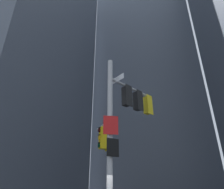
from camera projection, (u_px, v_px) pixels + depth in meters
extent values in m
cube|color=#4C5460|center=(6.00, 45.00, 22.57)|extent=(16.69, 16.69, 33.86)
cube|color=#4C5460|center=(145.00, 78.00, 39.01)|extent=(16.55, 16.55, 43.07)
cylinder|color=#B2B2B5|center=(110.00, 139.00, 8.06)|extent=(0.24, 0.24, 7.82)
cylinder|color=#B2B2B5|center=(132.00, 89.00, 10.31)|extent=(1.96, 2.78, 0.13)
cylinder|color=#B2B2B5|center=(103.00, 125.00, 9.17)|extent=(1.06, 1.60, 0.13)
cube|color=black|center=(129.00, 95.00, 9.63)|extent=(0.30, 0.41, 1.14)
cube|color=black|center=(126.00, 96.00, 9.75)|extent=(0.47, 0.47, 1.00)
cylinder|color=red|center=(123.00, 91.00, 10.03)|extent=(0.16, 0.20, 0.20)
cube|color=black|center=(123.00, 89.00, 10.08)|extent=(0.18, 0.22, 0.02)
cylinder|color=#3C2C06|center=(123.00, 98.00, 9.88)|extent=(0.16, 0.20, 0.20)
cube|color=black|center=(123.00, 95.00, 9.94)|extent=(0.18, 0.22, 0.02)
cylinder|color=#06311C|center=(123.00, 104.00, 9.74)|extent=(0.16, 0.20, 0.20)
cube|color=black|center=(123.00, 102.00, 9.79)|extent=(0.18, 0.22, 0.02)
cube|color=black|center=(140.00, 100.00, 10.21)|extent=(0.30, 0.41, 1.14)
cube|color=black|center=(137.00, 101.00, 10.33)|extent=(0.47, 0.47, 1.00)
cylinder|color=#360605|center=(134.00, 96.00, 10.60)|extent=(0.16, 0.20, 0.20)
cube|color=black|center=(134.00, 94.00, 10.66)|extent=(0.18, 0.22, 0.02)
cylinder|color=yellow|center=(134.00, 102.00, 10.46)|extent=(0.16, 0.20, 0.20)
cube|color=black|center=(134.00, 100.00, 10.51)|extent=(0.18, 0.22, 0.02)
cylinder|color=#06311C|center=(135.00, 108.00, 10.31)|extent=(0.16, 0.20, 0.20)
cube|color=black|center=(135.00, 106.00, 10.37)|extent=(0.18, 0.22, 0.02)
cube|color=yellow|center=(150.00, 105.00, 10.78)|extent=(0.30, 0.41, 1.14)
cube|color=yellow|center=(147.00, 105.00, 10.90)|extent=(0.47, 0.47, 1.00)
cylinder|color=red|center=(144.00, 101.00, 11.18)|extent=(0.16, 0.20, 0.20)
cube|color=black|center=(144.00, 99.00, 11.23)|extent=(0.18, 0.22, 0.02)
cylinder|color=#3C2C06|center=(144.00, 106.00, 11.03)|extent=(0.16, 0.20, 0.20)
cube|color=black|center=(144.00, 104.00, 11.09)|extent=(0.18, 0.22, 0.02)
cylinder|color=#06311C|center=(145.00, 112.00, 10.89)|extent=(0.16, 0.20, 0.20)
cube|color=black|center=(145.00, 110.00, 10.94)|extent=(0.18, 0.22, 0.02)
cube|color=yellow|center=(107.00, 138.00, 8.98)|extent=(0.28, 0.42, 1.14)
cube|color=yellow|center=(103.00, 138.00, 8.92)|extent=(0.47, 0.47, 1.00)
cylinder|color=#360605|center=(99.00, 130.00, 9.00)|extent=(0.16, 0.20, 0.20)
cube|color=black|center=(99.00, 128.00, 9.05)|extent=(0.18, 0.22, 0.02)
cylinder|color=yellow|center=(99.00, 138.00, 8.86)|extent=(0.16, 0.20, 0.20)
cube|color=black|center=(99.00, 135.00, 8.90)|extent=(0.18, 0.22, 0.02)
cylinder|color=#06311C|center=(99.00, 145.00, 8.71)|extent=(0.16, 0.20, 0.20)
cube|color=black|center=(99.00, 143.00, 8.76)|extent=(0.18, 0.22, 0.02)
cube|color=white|center=(116.00, 80.00, 9.48)|extent=(0.92, 0.78, 0.28)
cube|color=#19479E|center=(116.00, 80.00, 9.48)|extent=(0.89, 0.75, 0.24)
cube|color=red|center=(111.00, 125.00, 8.09)|extent=(0.60, 0.25, 0.80)
cube|color=white|center=(111.00, 125.00, 8.09)|extent=(0.56, 0.23, 0.76)
cube|color=black|center=(113.00, 147.00, 7.75)|extent=(0.43, 0.44, 0.72)
cube|color=white|center=(113.00, 147.00, 7.75)|extent=(0.40, 0.41, 0.68)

